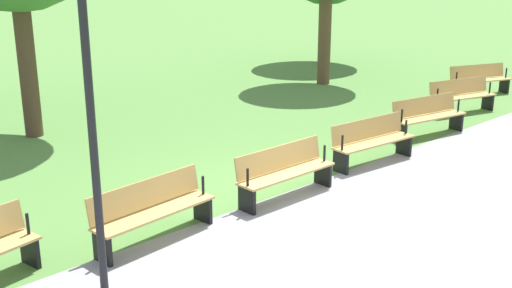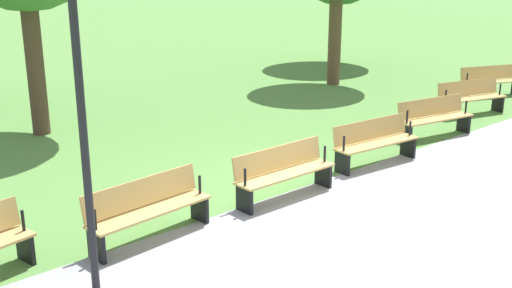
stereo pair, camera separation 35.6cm
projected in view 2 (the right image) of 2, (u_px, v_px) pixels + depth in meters
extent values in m
plane|color=#54843D|center=(286.00, 198.00, 10.73)|extent=(120.00, 120.00, 0.00)
cube|color=#939399|center=(399.00, 244.00, 9.01)|extent=(35.55, 5.14, 0.01)
cube|color=tan|center=(492.00, 82.00, 18.39)|extent=(2.01, 1.12, 0.04)
cube|color=tan|center=(488.00, 73.00, 18.50)|extent=(1.89, 0.81, 0.40)
cube|color=black|center=(465.00, 92.00, 18.15)|extent=(0.19, 0.37, 0.43)
cylinder|color=black|center=(467.00, 79.00, 18.02)|extent=(0.06, 0.06, 0.30)
cube|color=tan|center=(472.00, 98.00, 16.24)|extent=(2.03, 0.96, 0.04)
cube|color=tan|center=(468.00, 88.00, 16.34)|extent=(1.94, 0.64, 0.40)
cube|color=black|center=(498.00, 104.00, 16.69)|extent=(0.16, 0.38, 0.43)
cylinder|color=black|center=(500.00, 89.00, 16.56)|extent=(0.05, 0.05, 0.30)
cube|color=black|center=(444.00, 111.00, 15.92)|extent=(0.16, 0.38, 0.43)
cylinder|color=black|center=(446.00, 96.00, 15.79)|extent=(0.05, 0.05, 0.30)
cube|color=tan|center=(436.00, 119.00, 14.21)|extent=(2.03, 0.79, 0.04)
cube|color=tan|center=(431.00, 107.00, 14.31)|extent=(1.97, 0.46, 0.40)
cube|color=black|center=(464.00, 123.00, 14.73)|extent=(0.13, 0.38, 0.43)
cylinder|color=black|center=(466.00, 107.00, 14.60)|extent=(0.05, 0.05, 0.30)
cube|color=black|center=(405.00, 134.00, 13.82)|extent=(0.13, 0.38, 0.43)
cylinder|color=black|center=(407.00, 117.00, 13.69)|extent=(0.05, 0.05, 0.30)
cube|color=tan|center=(377.00, 143.00, 12.33)|extent=(2.02, 0.62, 0.04)
cube|color=tan|center=(371.00, 129.00, 12.41)|extent=(1.99, 0.28, 0.40)
cube|color=black|center=(408.00, 146.00, 12.92)|extent=(0.09, 0.38, 0.43)
cylinder|color=black|center=(410.00, 128.00, 12.79)|extent=(0.05, 0.05, 0.30)
cube|color=black|center=(342.00, 163.00, 11.87)|extent=(0.09, 0.38, 0.43)
cylinder|color=black|center=(344.00, 144.00, 11.74)|extent=(0.05, 0.05, 0.30)
cube|color=tan|center=(286.00, 174.00, 10.60)|extent=(1.99, 0.44, 0.04)
cube|color=tan|center=(278.00, 158.00, 10.67)|extent=(1.99, 0.10, 0.40)
cube|color=black|center=(323.00, 175.00, 11.25)|extent=(0.06, 0.37, 0.43)
cylinder|color=black|center=(325.00, 154.00, 11.12)|extent=(0.04, 0.04, 0.30)
cube|color=black|center=(244.00, 200.00, 10.08)|extent=(0.06, 0.37, 0.43)
cylinder|color=black|center=(245.00, 177.00, 9.95)|extent=(0.04, 0.04, 0.30)
cube|color=tan|center=(151.00, 211.00, 9.05)|extent=(2.02, 0.62, 0.04)
cube|color=tan|center=(142.00, 192.00, 9.11)|extent=(1.99, 0.28, 0.40)
cube|color=black|center=(200.00, 208.00, 9.76)|extent=(0.09, 0.38, 0.43)
cylinder|color=black|center=(200.00, 185.00, 9.63)|extent=(0.05, 0.05, 0.30)
cube|color=black|center=(96.00, 246.00, 8.47)|extent=(0.09, 0.38, 0.43)
cylinder|color=black|center=(95.00, 220.00, 8.34)|extent=(0.05, 0.05, 0.30)
cube|color=black|center=(25.00, 247.00, 8.44)|extent=(0.13, 0.38, 0.43)
cylinder|color=black|center=(23.00, 221.00, 8.31)|extent=(0.05, 0.05, 0.30)
cylinder|color=#4C3828|center=(338.00, 26.00, 23.92)|extent=(0.33, 0.33, 2.90)
cylinder|color=#4C3828|center=(35.00, 60.00, 14.14)|extent=(0.40, 0.40, 3.48)
cylinder|color=brown|center=(335.00, 34.00, 19.89)|extent=(0.42, 0.42, 3.28)
cylinder|color=black|center=(84.00, 144.00, 7.26)|extent=(0.10, 0.10, 3.80)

